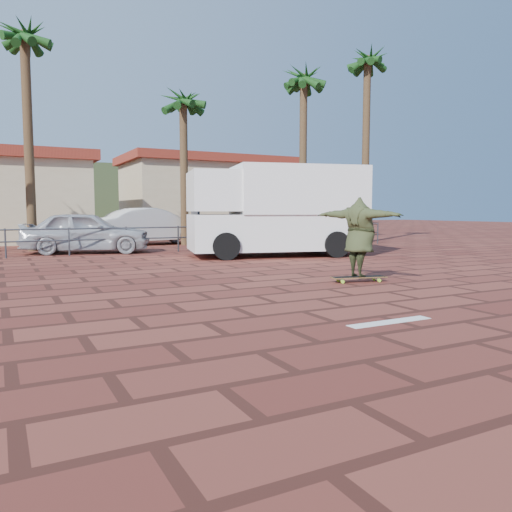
{
  "coord_description": "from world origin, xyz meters",
  "views": [
    {
      "loc": [
        -4.23,
        -6.53,
        1.59
      ],
      "look_at": [
        -0.25,
        1.13,
        0.8
      ],
      "focal_mm": 35.0,
      "sensor_mm": 36.0,
      "label": 1
    }
  ],
  "objects_px": {
    "car_white": "(152,226)",
    "campervan": "(278,209)",
    "skateboarder": "(359,237)",
    "car_silver": "(86,232)",
    "longboard": "(359,277)"
  },
  "relations": [
    {
      "from": "skateboarder",
      "to": "car_white",
      "type": "relative_size",
      "value": 0.42
    },
    {
      "from": "longboard",
      "to": "car_white",
      "type": "bearing_deg",
      "value": 107.11
    },
    {
      "from": "campervan",
      "to": "car_silver",
      "type": "relative_size",
      "value": 1.4
    },
    {
      "from": "campervan",
      "to": "car_silver",
      "type": "height_order",
      "value": "campervan"
    },
    {
      "from": "skateboarder",
      "to": "campervan",
      "type": "xyz_separation_m",
      "value": [
        1.68,
        6.56,
        0.64
      ]
    },
    {
      "from": "longboard",
      "to": "car_silver",
      "type": "relative_size",
      "value": 0.28
    },
    {
      "from": "longboard",
      "to": "skateboarder",
      "type": "xyz_separation_m",
      "value": [
        -0.0,
        -0.0,
        0.9
      ]
    },
    {
      "from": "car_white",
      "to": "campervan",
      "type": "bearing_deg",
      "value": -171.25
    },
    {
      "from": "campervan",
      "to": "car_white",
      "type": "distance_m",
      "value": 8.13
    },
    {
      "from": "skateboarder",
      "to": "car_silver",
      "type": "distance_m",
      "value": 11.58
    },
    {
      "from": "skateboarder",
      "to": "car_white",
      "type": "height_order",
      "value": "skateboarder"
    },
    {
      "from": "car_silver",
      "to": "skateboarder",
      "type": "bearing_deg",
      "value": -142.54
    },
    {
      "from": "longboard",
      "to": "campervan",
      "type": "xyz_separation_m",
      "value": [
        1.68,
        6.56,
        1.54
      ]
    },
    {
      "from": "campervan",
      "to": "car_silver",
      "type": "bearing_deg",
      "value": 157.62
    },
    {
      "from": "longboard",
      "to": "car_silver",
      "type": "bearing_deg",
      "value": 125.51
    }
  ]
}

